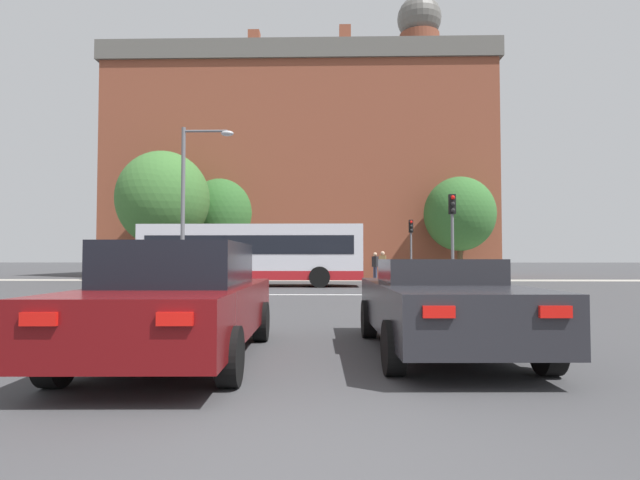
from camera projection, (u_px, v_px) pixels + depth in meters
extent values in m
plane|color=#3D3D3F|center=(294.00, 466.00, 3.23)|extent=(400.00, 400.00, 0.00)
cube|color=silver|center=(325.00, 295.00, 18.83)|extent=(7.98, 0.30, 0.01)
cube|color=#A09B91|center=(328.00, 280.00, 31.73)|extent=(68.86, 2.50, 0.01)
cube|color=brown|center=(302.00, 179.00, 40.53)|extent=(28.63, 10.53, 15.72)
cube|color=#5B5954|center=(302.00, 75.00, 40.86)|extent=(29.21, 10.95, 1.43)
cube|color=brown|center=(179.00, 56.00, 41.85)|extent=(0.90, 0.90, 2.49)
cube|color=brown|center=(254.00, 47.00, 39.98)|extent=(0.90, 0.90, 2.49)
cube|color=brown|center=(345.00, 42.00, 39.13)|extent=(0.90, 0.90, 2.49)
cube|color=brown|center=(430.00, 60.00, 42.59)|extent=(0.90, 0.90, 2.49)
cylinder|color=brown|center=(419.00, 50.00, 40.72)|extent=(3.22, 3.22, 2.56)
sphere|color=#5B5954|center=(419.00, 19.00, 40.82)|extent=(3.57, 3.57, 3.57)
cube|color=#600C0F|center=(181.00, 310.00, 6.72)|extent=(2.05, 4.79, 0.67)
cube|color=black|center=(181.00, 264.00, 6.70)|extent=(1.70, 2.18, 0.58)
cylinder|color=black|center=(149.00, 322.00, 8.17)|extent=(0.24, 0.65, 0.64)
cylinder|color=black|center=(261.00, 322.00, 8.18)|extent=(0.24, 0.65, 0.64)
cylinder|color=black|center=(55.00, 357.00, 5.24)|extent=(0.24, 0.65, 0.64)
cylinder|color=black|center=(230.00, 356.00, 5.25)|extent=(0.24, 0.65, 0.64)
cube|color=red|center=(39.00, 319.00, 4.34)|extent=(0.32, 0.06, 0.12)
cube|color=red|center=(175.00, 319.00, 4.35)|extent=(0.32, 0.06, 0.12)
cube|color=#232328|center=(441.00, 307.00, 7.17)|extent=(1.99, 4.54, 0.67)
cube|color=#232328|center=(438.00, 271.00, 7.30)|extent=(1.64, 1.39, 0.35)
cylinder|color=black|center=(369.00, 319.00, 8.54)|extent=(0.24, 0.65, 0.64)
cylinder|color=black|center=(473.00, 319.00, 8.55)|extent=(0.24, 0.65, 0.64)
cylinder|color=black|center=(393.00, 348.00, 5.77)|extent=(0.24, 0.65, 0.64)
cylinder|color=black|center=(548.00, 348.00, 5.78)|extent=(0.24, 0.65, 0.64)
cube|color=red|center=(439.00, 312.00, 4.92)|extent=(0.32, 0.06, 0.12)
cube|color=red|center=(555.00, 312.00, 4.92)|extent=(0.32, 0.06, 0.12)
cube|color=silver|center=(253.00, 252.00, 24.86)|extent=(10.85, 2.50, 2.68)
cube|color=#AD191E|center=(253.00, 275.00, 24.82)|extent=(10.87, 2.52, 0.44)
cube|color=black|center=(253.00, 245.00, 24.87)|extent=(9.98, 2.53, 0.90)
cylinder|color=black|center=(321.00, 275.00, 25.93)|extent=(1.00, 0.28, 1.00)
cylinder|color=black|center=(320.00, 277.00, 23.54)|extent=(1.00, 0.28, 1.00)
cylinder|color=black|center=(192.00, 275.00, 26.09)|extent=(1.00, 0.28, 1.00)
cylinder|color=black|center=(178.00, 277.00, 23.69)|extent=(1.00, 0.28, 1.00)
cylinder|color=slate|center=(411.00, 257.00, 31.01)|extent=(0.12, 0.12, 3.01)
cube|color=black|center=(411.00, 226.00, 31.08)|extent=(0.26, 0.20, 0.80)
sphere|color=red|center=(411.00, 222.00, 30.96)|extent=(0.17, 0.17, 0.17)
sphere|color=black|center=(411.00, 226.00, 30.95)|extent=(0.17, 0.17, 0.17)
sphere|color=black|center=(411.00, 230.00, 30.94)|extent=(0.17, 0.17, 0.17)
cylinder|color=slate|center=(453.00, 253.00, 19.92)|extent=(0.12, 0.12, 3.15)
cube|color=black|center=(452.00, 204.00, 20.00)|extent=(0.26, 0.20, 0.80)
sphere|color=red|center=(453.00, 197.00, 19.88)|extent=(0.17, 0.17, 0.17)
sphere|color=black|center=(453.00, 204.00, 19.87)|extent=(0.17, 0.17, 0.17)
sphere|color=black|center=(453.00, 210.00, 19.86)|extent=(0.17, 0.17, 0.17)
cylinder|color=slate|center=(183.00, 210.00, 19.84)|extent=(0.16, 0.16, 6.62)
cylinder|color=slate|center=(205.00, 131.00, 19.94)|extent=(1.76, 0.10, 0.10)
ellipsoid|color=#B2B2B7|center=(227.00, 133.00, 19.92)|extent=(0.50, 0.36, 0.22)
cylinder|color=#333851|center=(381.00, 274.00, 31.01)|extent=(0.13, 0.13, 0.88)
cylinder|color=#333851|center=(384.00, 274.00, 30.97)|extent=(0.13, 0.13, 0.88)
cube|color=olive|center=(383.00, 261.00, 31.02)|extent=(0.44, 0.31, 0.70)
sphere|color=tan|center=(383.00, 253.00, 31.04)|extent=(0.26, 0.26, 0.26)
cylinder|color=#333851|center=(376.00, 274.00, 31.93)|extent=(0.13, 0.13, 0.85)
cylinder|color=#333851|center=(374.00, 273.00, 32.06)|extent=(0.13, 0.13, 0.85)
cube|color=#232328|center=(375.00, 262.00, 32.02)|extent=(0.43, 0.45, 0.68)
sphere|color=tan|center=(375.00, 254.00, 32.04)|extent=(0.26, 0.26, 0.26)
cylinder|color=#4C3823|center=(460.00, 262.00, 32.76)|extent=(0.36, 0.36, 2.36)
ellipsoid|color=#33662D|center=(460.00, 214.00, 32.88)|extent=(4.67, 4.67, 4.90)
cylinder|color=#4C3823|center=(162.00, 259.00, 32.24)|extent=(0.36, 0.36, 2.73)
ellipsoid|color=#3D7033|center=(163.00, 199.00, 32.39)|extent=(5.94, 5.94, 6.24)
cylinder|color=#4C3823|center=(224.00, 263.00, 36.79)|extent=(0.36, 0.36, 2.17)
ellipsoid|color=#33662D|center=(224.00, 215.00, 36.93)|extent=(5.75, 5.75, 6.04)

